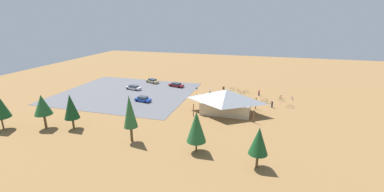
% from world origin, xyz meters
% --- Properties ---
extents(ground, '(160.00, 160.00, 0.00)m').
position_xyz_m(ground, '(0.00, 0.00, 0.00)').
color(ground, olive).
rests_on(ground, ground).
extents(parking_lot_asphalt, '(36.82, 32.68, 0.05)m').
position_xyz_m(parking_lot_asphalt, '(23.08, 3.50, 0.03)').
color(parking_lot_asphalt, '#56565B').
rests_on(parking_lot_asphalt, ground).
extents(bike_pavilion, '(13.46, 8.99, 5.55)m').
position_xyz_m(bike_pavilion, '(-7.21, 11.35, 3.13)').
color(bike_pavilion, '#C6B28E').
rests_on(bike_pavilion, ground).
extents(trash_bin, '(0.60, 0.60, 0.90)m').
position_xyz_m(trash_bin, '(-3.48, -8.10, 0.45)').
color(trash_bin, brown).
rests_on(trash_bin, ground).
extents(lot_sign, '(0.56, 0.08, 2.20)m').
position_xyz_m(lot_sign, '(2.93, -0.46, 1.41)').
color(lot_sign, '#99999E').
rests_on(lot_sign, ground).
extents(pine_east, '(2.43, 2.43, 8.66)m').
position_xyz_m(pine_east, '(6.62, 30.34, 5.66)').
color(pine_east, brown).
rests_on(pine_east, ground).
extents(pine_mideast, '(3.19, 3.19, 7.05)m').
position_xyz_m(pine_mideast, '(-5.39, 30.71, 4.47)').
color(pine_mideast, brown).
rests_on(pine_mideast, ground).
extents(pine_center, '(2.89, 2.89, 7.09)m').
position_xyz_m(pine_center, '(20.50, 28.54, 4.60)').
color(pine_center, brown).
rests_on(pine_center, ground).
extents(pine_west, '(2.84, 2.84, 6.40)m').
position_xyz_m(pine_west, '(-15.21, 32.65, 4.30)').
color(pine_west, brown).
rests_on(pine_west, ground).
extents(pine_midwest, '(3.38, 3.38, 6.91)m').
position_xyz_m(pine_midwest, '(25.98, 29.88, 4.87)').
color(pine_midwest, brown).
rests_on(pine_midwest, ground).
extents(bicycle_blue_edge_north, '(0.50, 1.59, 0.74)m').
position_xyz_m(bicycle_blue_edge_north, '(-22.81, -3.32, 0.35)').
color(bicycle_blue_edge_north, black).
rests_on(bicycle_blue_edge_north, ground).
extents(bicycle_white_lone_east, '(1.70, 0.48, 0.83)m').
position_xyz_m(bicycle_white_lone_east, '(-16.82, 2.00, 0.37)').
color(bicycle_white_lone_east, black).
rests_on(bicycle_white_lone_east, ground).
extents(bicycle_teal_front_row, '(1.62, 0.48, 0.79)m').
position_xyz_m(bicycle_teal_front_row, '(-9.58, -4.72, 0.35)').
color(bicycle_teal_front_row, black).
rests_on(bicycle_teal_front_row, ground).
extents(bicycle_purple_near_sign, '(1.80, 0.48, 0.88)m').
position_xyz_m(bicycle_purple_near_sign, '(-10.54, -6.27, 0.40)').
color(bicycle_purple_near_sign, black).
rests_on(bicycle_purple_near_sign, ground).
extents(bicycle_black_mid_cluster, '(1.53, 0.83, 0.78)m').
position_xyz_m(bicycle_black_mid_cluster, '(-4.56, -3.07, 0.35)').
color(bicycle_black_mid_cluster, black).
rests_on(bicycle_black_mid_cluster, ground).
extents(bicycle_red_lone_west, '(0.73, 1.65, 0.85)m').
position_xyz_m(bicycle_red_lone_west, '(-19.86, -3.69, 0.37)').
color(bicycle_red_lone_west, black).
rests_on(bicycle_red_lone_west, ground).
extents(bicycle_orange_near_porch, '(1.75, 0.64, 0.86)m').
position_xyz_m(bicycle_orange_near_porch, '(-21.85, 4.00, 0.39)').
color(bicycle_orange_near_porch, black).
rests_on(bicycle_orange_near_porch, ground).
extents(bicycle_silver_edge_south, '(1.77, 0.48, 0.83)m').
position_xyz_m(bicycle_silver_edge_south, '(-15.65, 0.48, 0.38)').
color(bicycle_silver_edge_south, black).
rests_on(bicycle_silver_edge_south, ground).
extents(bicycle_green_back_row, '(1.62, 0.64, 0.73)m').
position_xyz_m(bicycle_green_back_row, '(-20.10, -1.28, 0.35)').
color(bicycle_green_back_row, black).
rests_on(bicycle_green_back_row, ground).
extents(bicycle_yellow_yard_center, '(1.24, 1.12, 0.84)m').
position_xyz_m(bicycle_yellow_yard_center, '(-8.11, -7.00, 0.36)').
color(bicycle_yellow_yard_center, black).
rests_on(bicycle_yellow_yard_center, ground).
extents(bicycle_blue_trailside, '(1.52, 0.93, 0.83)m').
position_xyz_m(bicycle_blue_trailside, '(-6.06, -7.94, 0.38)').
color(bicycle_blue_trailside, black).
rests_on(bicycle_blue_trailside, ground).
extents(car_blue_aisle_side, '(4.49, 2.59, 1.39)m').
position_xyz_m(car_blue_aisle_side, '(14.78, 9.42, 0.73)').
color(car_blue_aisle_side, '#1E42B2').
rests_on(car_blue_aisle_side, parking_lot_asphalt).
extents(car_silver_end_stall, '(4.99, 2.68, 1.32)m').
position_xyz_m(car_silver_end_stall, '(22.61, -0.17, 0.71)').
color(car_silver_end_stall, '#BCBCC1').
rests_on(car_silver_end_stall, parking_lot_asphalt).
extents(car_maroon_inner_stall, '(5.09, 3.00, 1.30)m').
position_xyz_m(car_maroon_inner_stall, '(11.26, -6.79, 0.70)').
color(car_maroon_inner_stall, maroon).
rests_on(car_maroon_inner_stall, parking_lot_asphalt).
extents(car_tan_second_row, '(4.93, 3.48, 1.39)m').
position_xyz_m(car_tan_second_row, '(20.55, -9.27, 0.74)').
color(car_tan_second_row, tan).
rests_on(car_tan_second_row, parking_lot_asphalt).
extents(visitor_by_pavilion, '(0.40, 0.39, 1.74)m').
position_xyz_m(visitor_by_pavilion, '(-17.54, 4.73, 0.91)').
color(visitor_by_pavilion, '#2D3347').
rests_on(visitor_by_pavilion, ground).
extents(visitor_near_lot, '(0.39, 0.36, 1.87)m').
position_xyz_m(visitor_near_lot, '(-0.63, -1.79, 0.99)').
color(visitor_near_lot, '#2D3347').
rests_on(visitor_near_lot, ground).
extents(visitor_crossing_yard, '(0.39, 0.40, 1.79)m').
position_xyz_m(visitor_crossing_yard, '(-14.09, -4.48, 0.94)').
color(visitor_crossing_yard, '#2D3347').
rests_on(visitor_crossing_yard, ground).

